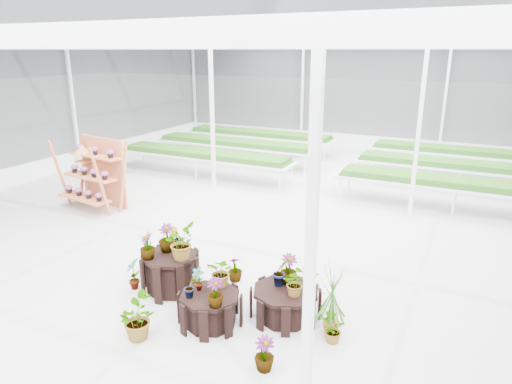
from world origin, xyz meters
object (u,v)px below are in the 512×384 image
at_px(plinth_low, 285,303).
at_px(shelf_rack, 91,175).
at_px(plinth_tall, 171,272).
at_px(plinth_mid, 210,309).
at_px(bird_table, 85,174).

relative_size(plinth_low, shelf_rack, 0.58).
bearing_deg(plinth_low, shelf_rack, 158.69).
xyz_separation_m(plinth_tall, shelf_rack, (-4.60, 2.75, 0.61)).
height_order(plinth_mid, plinth_low, plinth_mid).
bearing_deg(bird_table, plinth_tall, -42.17).
bearing_deg(plinth_tall, bird_table, 149.42).
xyz_separation_m(plinth_tall, plinth_low, (2.20, 0.10, -0.10)).
relative_size(plinth_tall, plinth_low, 0.92).
bearing_deg(plinth_mid, shelf_rack, 149.97).
bearing_deg(plinth_tall, plinth_mid, -26.57).
bearing_deg(shelf_rack, bird_table, 160.12).
height_order(plinth_mid, bird_table, bird_table).
distance_m(plinth_tall, plinth_low, 2.20).
bearing_deg(bird_table, shelf_rack, -39.21).
relative_size(plinth_mid, bird_table, 0.59).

